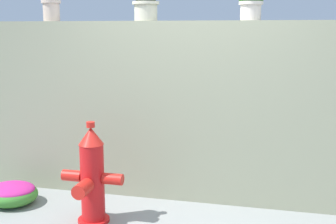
# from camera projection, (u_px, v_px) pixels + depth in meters

# --- Properties ---
(stone_wall) EXTENTS (6.08, 0.33, 1.86)m
(stone_wall) POSITION_uv_depth(u_px,v_px,m) (195.00, 112.00, 4.51)
(stone_wall) COLOR gray
(stone_wall) RESTS_ON ground
(fire_hydrant) EXTENTS (0.59, 0.46, 0.96)m
(fire_hydrant) POSITION_uv_depth(u_px,v_px,m) (92.00, 178.00, 3.98)
(fire_hydrant) COLOR red
(fire_hydrant) RESTS_ON ground
(flower_bush_left) EXTENTS (0.54, 0.49, 0.23)m
(flower_bush_left) POSITION_uv_depth(u_px,v_px,m) (12.00, 193.00, 4.46)
(flower_bush_left) COLOR #3B7E2D
(flower_bush_left) RESTS_ON ground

